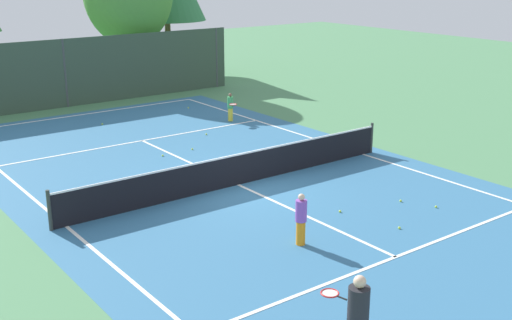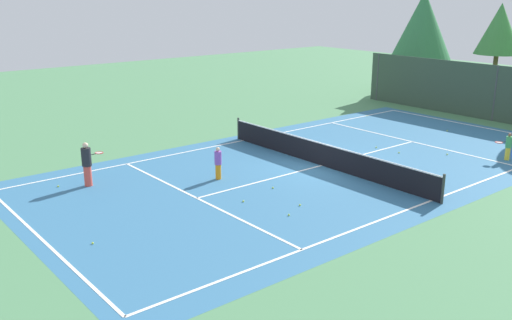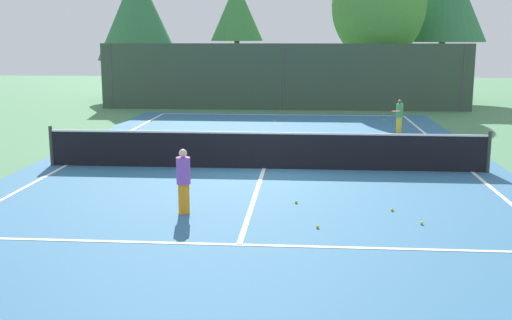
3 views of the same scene
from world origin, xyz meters
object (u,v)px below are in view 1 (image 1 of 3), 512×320
Objects in this scene: player_0 at (230,107)px; tennis_ball_12 at (206,134)px; tennis_ball_13 at (192,149)px; tennis_ball_0 at (188,108)px; tennis_ball_11 at (276,174)px; tennis_ball_5 at (399,228)px; tennis_ball_8 at (285,145)px; tennis_ball_6 at (436,207)px; tennis_ball_9 at (340,211)px; tennis_ball_4 at (102,124)px; player_2 at (301,219)px; player_1 at (357,320)px; tennis_ball_3 at (401,201)px; tennis_ball_10 at (163,156)px.

player_0 is 18.49× the size of tennis_ball_12.
tennis_ball_12 is (-2.11, -1.34, -0.60)m from player_0.
tennis_ball_0 is at bearing 60.02° from tennis_ball_13.
player_0 reaches higher than tennis_ball_11.
tennis_ball_8 is at bearing 71.65° from tennis_ball_5.
tennis_ball_6 and tennis_ball_9 have the same top height.
tennis_ball_5 is 1.00× the size of tennis_ball_12.
tennis_ball_4 is 1.00× the size of tennis_ball_11.
tennis_ball_0 is 1.00× the size of tennis_ball_6.
tennis_ball_6 and tennis_ball_8 have the same top height.
tennis_ball_12 is at bearing 69.61° from player_2.
tennis_ball_5 and tennis_ball_8 have the same top height.
player_1 is at bearing -101.12° from tennis_ball_4.
tennis_ball_9 and tennis_ball_12 have the same top height.
tennis_ball_4 is 1.00× the size of tennis_ball_6.
tennis_ball_3 and tennis_ball_4 have the same top height.
tennis_ball_11 is at bearing -65.00° from tennis_ball_10.
player_2 is 8.67m from tennis_ball_10.
player_1 is 20.82m from tennis_ball_0.
tennis_ball_4 is 1.00× the size of tennis_ball_12.
tennis_ball_8 is 4.61m from tennis_ball_10.
tennis_ball_13 is (-3.67, -2.83, -0.60)m from player_0.
tennis_ball_0 and tennis_ball_6 have the same top height.
player_1 reaches higher than player_0.
tennis_ball_8 is (5.27, 7.01, -0.64)m from player_2.
player_2 is 19.97× the size of tennis_ball_4.
tennis_ball_0 and tennis_ball_4 have the same top height.
tennis_ball_6 is 9.76m from tennis_ball_10.
tennis_ball_6 is 1.00× the size of tennis_ball_13.
tennis_ball_5 and tennis_ball_13 have the same top height.
player_0 reaches higher than tennis_ball_6.
tennis_ball_9 is 1.00× the size of tennis_ball_13.
tennis_ball_0 is at bearing 85.96° from tennis_ball_6.
tennis_ball_0 is 7.80m from tennis_ball_10.
player_2 is at bearing -104.30° from tennis_ball_13.
player_1 reaches higher than tennis_ball_4.
tennis_ball_8 is 3.48m from tennis_ball_13.
tennis_ball_4 is (1.15, 14.22, -0.64)m from player_2.
tennis_ball_8 is at bearing -93.35° from tennis_ball_0.
tennis_ball_11 is 5.71m from tennis_ball_12.
tennis_ball_3 is at bearing -98.60° from player_0.
tennis_ball_11 is at bearing -134.57° from tennis_ball_8.
tennis_ball_11 is 1.00× the size of tennis_ball_12.
tennis_ball_12 is at bearing 28.90° from tennis_ball_10.
player_0 is 3.32m from tennis_ball_0.
tennis_ball_4 is at bearing 119.74° from tennis_ball_8.
player_2 reaches higher than tennis_ball_4.
player_1 is at bearing -113.39° from tennis_ball_12.
player_1 is at bearing -131.90° from tennis_ball_9.
tennis_ball_13 is at bearing 90.26° from tennis_ball_9.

